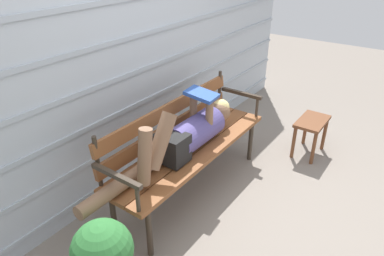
# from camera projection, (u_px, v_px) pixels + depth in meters

# --- Properties ---
(ground_plane) EXTENTS (12.00, 12.00, 0.00)m
(ground_plane) POSITION_uv_depth(u_px,v_px,m) (202.00, 195.00, 3.10)
(ground_plane) COLOR gray
(house_siding) EXTENTS (5.39, 0.08, 2.33)m
(house_siding) POSITION_uv_depth(u_px,v_px,m) (135.00, 53.00, 2.90)
(house_siding) COLOR #B2BCC6
(house_siding) RESTS_ON ground
(park_bench) EXTENTS (1.73, 0.48, 0.85)m
(park_bench) POSITION_uv_depth(u_px,v_px,m) (185.00, 141.00, 2.96)
(park_bench) COLOR brown
(park_bench) RESTS_ON ground
(reclining_person) EXTENTS (1.65, 0.27, 0.50)m
(reclining_person) POSITION_uv_depth(u_px,v_px,m) (186.00, 135.00, 2.81)
(reclining_person) COLOR #514784
(footstool) EXTENTS (0.43, 0.26, 0.39)m
(footstool) POSITION_uv_depth(u_px,v_px,m) (311.00, 127.00, 3.57)
(footstool) COLOR brown
(footstool) RESTS_ON ground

